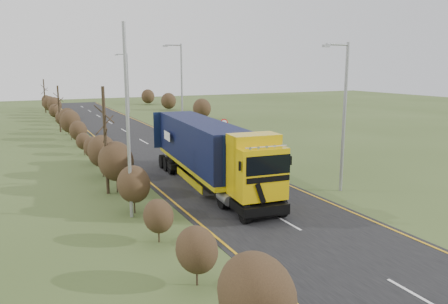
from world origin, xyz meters
TOP-DOWN VIEW (x-y plane):
  - ground at (0.00, 0.00)m, footprint 160.00×160.00m
  - road at (0.00, 10.00)m, footprint 8.00×120.00m
  - layby at (6.50, 20.00)m, footprint 6.00×18.00m
  - lane_markings at (0.00, 9.69)m, footprint 7.52×116.00m
  - hedgerow at (-6.00, 7.89)m, footprint 2.24×102.04m
  - lorry at (-0.80, 2.85)m, footprint 3.36×14.41m
  - car_red_hatchback at (7.22, 16.89)m, footprint 2.68×4.62m
  - car_blue_sedan at (7.10, 25.62)m, footprint 3.91×4.61m
  - streetlight_near at (5.70, -1.29)m, footprint 1.80×0.18m
  - streetlight_mid at (4.48, 21.65)m, footprint 1.98×0.19m
  - streetlight_far at (5.09, 46.83)m, footprint 1.91×0.18m
  - left_pole at (-6.27, -0.47)m, footprint 0.16×0.16m
  - speed_sign at (5.35, 13.38)m, footprint 0.73×0.10m
  - warning_board at (5.80, 25.75)m, footprint 0.75×0.11m

SIDE VIEW (x-z plane):
  - ground at x=0.00m, z-range 0.00..0.00m
  - road at x=0.00m, z-range 0.00..0.02m
  - layby at x=6.50m, z-range 0.00..0.02m
  - lane_markings at x=0.00m, z-range 0.03..0.03m
  - car_red_hatchback at x=7.22m, z-range 0.00..1.48m
  - car_blue_sedan at x=7.10m, z-range 0.00..1.49m
  - warning_board at x=5.80m, z-range 0.22..2.18m
  - hedgerow at x=-6.00m, z-range -1.41..4.64m
  - speed_sign at x=5.35m, z-range 0.56..3.20m
  - lorry at x=-0.80m, z-range 0.27..4.24m
  - left_pole at x=-6.27m, z-range 0.00..9.07m
  - streetlight_near at x=5.70m, z-range 0.41..8.82m
  - streetlight_far at x=5.09m, z-range 0.45..9.44m
  - streetlight_mid at x=4.48m, z-range 0.48..9.78m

